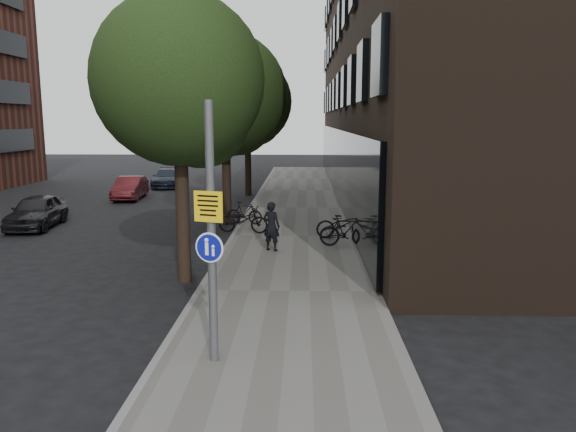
{
  "coord_description": "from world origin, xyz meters",
  "views": [
    {
      "loc": [
        0.59,
        -10.01,
        4.3
      ],
      "look_at": [
        0.22,
        3.32,
        2.0
      ],
      "focal_mm": 35.0,
      "sensor_mm": 36.0,
      "label": 1
    }
  ],
  "objects_px": {
    "signpost": "(211,234)",
    "pedestrian": "(271,226)",
    "parked_bike_facade_near": "(343,224)",
    "parked_car_near": "(37,211)"
  },
  "relations": [
    {
      "from": "pedestrian",
      "to": "parked_car_near",
      "type": "relative_size",
      "value": 0.41
    },
    {
      "from": "pedestrian",
      "to": "parked_bike_facade_near",
      "type": "bearing_deg",
      "value": -116.65
    },
    {
      "from": "pedestrian",
      "to": "parked_bike_facade_near",
      "type": "height_order",
      "value": "pedestrian"
    },
    {
      "from": "signpost",
      "to": "parked_car_near",
      "type": "xyz_separation_m",
      "value": [
        -9.16,
        12.65,
        -1.73
      ]
    },
    {
      "from": "parked_car_near",
      "to": "pedestrian",
      "type": "bearing_deg",
      "value": -29.32
    },
    {
      "from": "pedestrian",
      "to": "parked_car_near",
      "type": "bearing_deg",
      "value": 0.18
    },
    {
      "from": "signpost",
      "to": "pedestrian",
      "type": "distance_m",
      "value": 8.56
    },
    {
      "from": "signpost",
      "to": "parked_car_near",
      "type": "relative_size",
      "value": 1.16
    },
    {
      "from": "parked_bike_facade_near",
      "to": "signpost",
      "type": "bearing_deg",
      "value": 158.94
    },
    {
      "from": "pedestrian",
      "to": "parked_car_near",
      "type": "height_order",
      "value": "pedestrian"
    }
  ]
}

